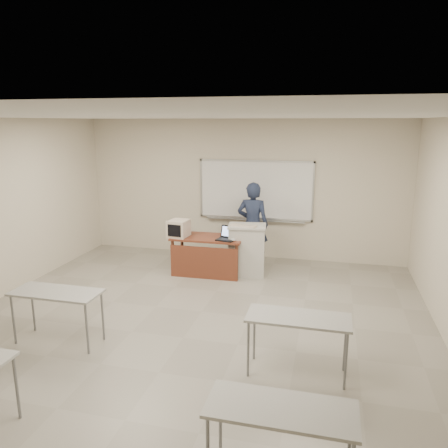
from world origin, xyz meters
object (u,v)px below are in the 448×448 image
(laptop, at_px, (226,237))
(presenter, at_px, (253,225))
(crt_monitor, at_px, (179,228))
(mouse, at_px, (233,240))
(instructor_desk, at_px, (206,249))
(keyboard, at_px, (243,226))
(whiteboard, at_px, (256,191))
(podium, at_px, (247,250))

(laptop, relative_size, presenter, 0.19)
(crt_monitor, height_order, mouse, crt_monitor)
(instructor_desk, bearing_deg, presenter, 43.82)
(laptop, bearing_deg, mouse, -14.98)
(instructor_desk, relative_size, laptop, 4.10)
(instructor_desk, distance_m, crt_monitor, 0.67)
(laptop, height_order, presenter, presenter)
(keyboard, bearing_deg, laptop, -154.81)
(crt_monitor, relative_size, mouse, 3.76)
(whiteboard, xyz_separation_m, presenter, (0.07, -0.67, -0.60))
(podium, height_order, crt_monitor, crt_monitor)
(instructor_desk, height_order, podium, podium)
(instructor_desk, height_order, laptop, laptop)
(whiteboard, distance_m, crt_monitor, 1.99)
(whiteboard, xyz_separation_m, instructor_desk, (-0.70, -1.42, -0.94))
(crt_monitor, height_order, keyboard, crt_monitor)
(keyboard, bearing_deg, podium, 75.93)
(whiteboard, xyz_separation_m, laptop, (-0.30, -1.44, -0.67))
(podium, bearing_deg, presenter, 81.47)
(mouse, distance_m, presenter, 0.88)
(podium, xyz_separation_m, mouse, (-0.21, -0.29, 0.27))
(mouse, distance_m, keyboard, 0.34)
(podium, height_order, presenter, presenter)
(whiteboard, relative_size, podium, 2.47)
(podium, height_order, laptop, podium)
(whiteboard, height_order, crt_monitor, whiteboard)
(crt_monitor, xyz_separation_m, laptop, (0.95, 0.00, -0.10))
(whiteboard, distance_m, laptop, 1.61)
(instructor_desk, xyz_separation_m, podium, (0.76, 0.20, -0.03))
(crt_monitor, relative_size, keyboard, 0.82)
(mouse, xyz_separation_m, presenter, (0.22, 0.85, 0.11))
(podium, relative_size, crt_monitor, 2.47)
(presenter, bearing_deg, instructor_desk, 46.37)
(mouse, xyz_separation_m, keyboard, (0.16, 0.17, 0.25))
(instructor_desk, bearing_deg, keyboard, 5.50)
(podium, bearing_deg, keyboard, -120.40)
(whiteboard, distance_m, keyboard, 1.42)
(instructor_desk, height_order, crt_monitor, crt_monitor)
(laptop, distance_m, keyboard, 0.38)
(whiteboard, relative_size, presenter, 1.41)
(podium, relative_size, mouse, 9.26)
(whiteboard, xyz_separation_m, podium, (0.06, -1.22, -0.98))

